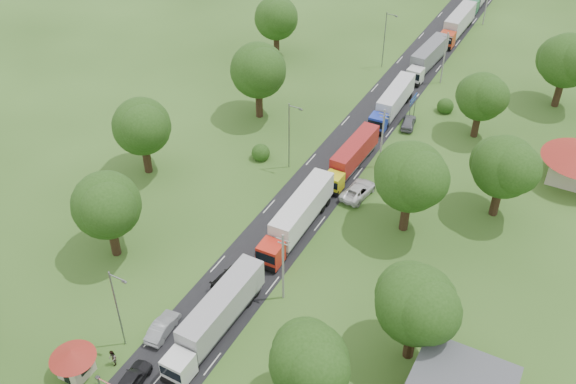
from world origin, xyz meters
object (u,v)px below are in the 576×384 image
Objects in this scene: car_lane_front at (132,379)px; car_lane_mid at (163,327)px; info_sign at (413,103)px; truck_0 at (217,315)px; guard_booth at (73,359)px.

car_lane_front is 1.00× the size of car_lane_mid.
truck_0 is at bearing -93.98° from info_sign.
car_lane_front is at bearing 94.87° from car_lane_mid.
car_lane_mid is at bearing -149.15° from truck_0.
info_sign reaches higher than car_lane_front.
guard_booth is 0.92× the size of car_lane_front.
info_sign is at bearing -102.67° from car_lane_front.
car_lane_front is (-3.45, -9.32, -1.44)m from truck_0.
info_sign is (12.40, 60.00, 0.84)m from guard_booth.
truck_0 is (-3.42, -49.18, -0.75)m from info_sign.
car_lane_front reaches higher than car_lane_mid.
truck_0 is 10.04m from car_lane_front.
guard_booth is 9.11m from car_lane_mid.
guard_booth reaches higher than car_lane_front.
guard_booth is at bearing -101.68° from info_sign.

